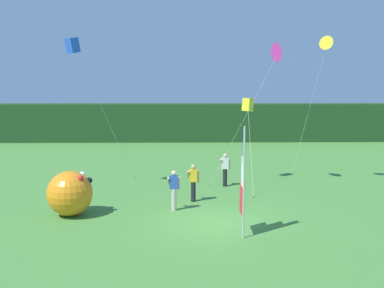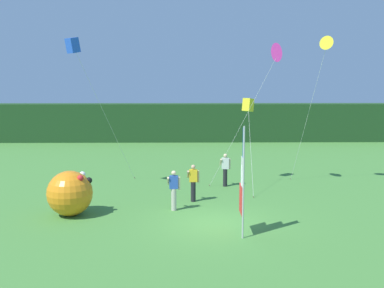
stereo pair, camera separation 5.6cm
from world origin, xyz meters
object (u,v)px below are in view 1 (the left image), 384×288
(person_near_banner, at_px, (225,169))
(kite_yellow_delta_2, at_px, (327,44))
(inflatable_balloon, at_px, (70,193))
(kite_yellow_box_0, at_px, (248,105))
(banner_flag, at_px, (243,183))
(kite_magenta_delta_3, at_px, (279,52))
(person_far_left, at_px, (174,189))
(person_mid_field, at_px, (193,182))
(kite_blue_box_1, at_px, (73,46))

(person_near_banner, height_order, kite_yellow_delta_2, kite_yellow_delta_2)
(inflatable_balloon, bearing_deg, kite_yellow_box_0, 36.86)
(banner_flag, bearing_deg, person_near_banner, 89.30)
(banner_flag, height_order, kite_magenta_delta_3, kite_magenta_delta_3)
(person_far_left, bearing_deg, person_mid_field, 58.81)
(person_far_left, height_order, kite_magenta_delta_3, kite_magenta_delta_3)
(banner_flag, bearing_deg, inflatable_balloon, 159.45)
(person_far_left, relative_size, kite_blue_box_1, 0.23)
(person_near_banner, height_order, person_far_left, person_near_banner)
(banner_flag, xyz_separation_m, kite_yellow_delta_2, (5.07, 7.28, 5.37))
(person_mid_field, bearing_deg, person_far_left, -121.19)
(person_mid_field, height_order, inflatable_balloon, inflatable_balloon)
(banner_flag, bearing_deg, kite_magenta_delta_3, 69.71)
(kite_blue_box_1, bearing_deg, inflatable_balloon, -80.89)
(person_mid_field, distance_m, kite_yellow_box_0, 5.95)
(person_mid_field, xyz_separation_m, inflatable_balloon, (-5.04, -2.06, 0.02))
(person_far_left, bearing_deg, person_near_banner, 59.47)
(kite_blue_box_1, bearing_deg, person_far_left, -34.71)
(kite_magenta_delta_3, bearing_deg, kite_yellow_box_0, 136.83)
(banner_flag, bearing_deg, kite_yellow_box_0, 80.86)
(person_far_left, bearing_deg, kite_yellow_box_0, 54.39)
(kite_yellow_box_0, xyz_separation_m, kite_magenta_delta_3, (1.32, -1.24, 2.68))
(person_near_banner, xyz_separation_m, inflatable_balloon, (-6.76, -5.01, 0.00))
(person_far_left, height_order, kite_blue_box_1, kite_blue_box_1)
(kite_yellow_delta_2, bearing_deg, kite_yellow_box_0, 161.41)
(kite_blue_box_1, bearing_deg, kite_yellow_box_0, 13.11)
(banner_flag, distance_m, person_near_banner, 7.57)
(person_far_left, distance_m, kite_magenta_delta_3, 8.89)
(banner_flag, height_order, kite_yellow_delta_2, kite_yellow_delta_2)
(kite_yellow_box_0, bearing_deg, kite_blue_box_1, -166.89)
(person_near_banner, xyz_separation_m, kite_magenta_delta_3, (2.60, -0.22, 5.94))
(person_mid_field, relative_size, kite_magenta_delta_3, 0.23)
(person_mid_field, height_order, kite_magenta_delta_3, kite_magenta_delta_3)
(kite_blue_box_1, bearing_deg, kite_magenta_delta_3, 4.46)
(person_mid_field, relative_size, person_far_left, 0.99)
(person_near_banner, bearing_deg, banner_flag, -90.70)
(kite_magenta_delta_3, bearing_deg, person_far_left, -141.37)
(inflatable_balloon, distance_m, kite_yellow_box_0, 10.56)
(kite_yellow_box_0, bearing_deg, person_near_banner, -141.46)
(banner_flag, distance_m, kite_blue_box_1, 11.08)
(person_far_left, bearing_deg, banner_flag, -51.89)
(person_mid_field, height_order, kite_yellow_box_0, kite_yellow_box_0)
(banner_flag, xyz_separation_m, person_mid_field, (-1.63, 4.55, -0.97))
(kite_blue_box_1, relative_size, kite_yellow_delta_2, 0.98)
(kite_yellow_delta_2, bearing_deg, banner_flag, -124.86)
(banner_flag, relative_size, kite_yellow_box_0, 0.86)
(banner_flag, relative_size, person_near_banner, 2.28)
(person_near_banner, bearing_deg, person_far_left, -120.53)
(person_mid_field, distance_m, inflatable_balloon, 5.44)
(person_far_left, bearing_deg, kite_yellow_delta_2, 28.67)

